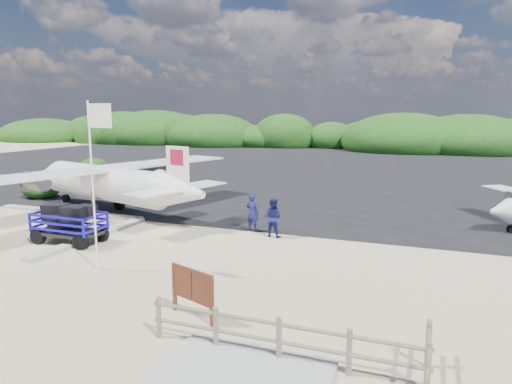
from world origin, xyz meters
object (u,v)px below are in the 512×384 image
crew_a (252,213)px  crew_b (273,217)px  signboard (193,318)px  aircraft_small (231,164)px  baggage_cart (71,243)px  flagpole (98,271)px

crew_a → crew_b: (1.15, -0.53, -0.01)m
signboard → crew_b: bearing=114.5°
crew_b → aircraft_small: crew_b is taller
baggage_cart → crew_b: bearing=27.3°
baggage_cart → flagpole: flagpole is taller
baggage_cart → crew_b: size_ratio=1.79×
baggage_cart → flagpole: 4.08m
signboard → crew_a: bearing=121.6°
flagpole → aircraft_small: size_ratio=0.90×
signboard → aircraft_small: bearing=132.6°
flagpole → signboard: size_ratio=3.42×
crew_a → baggage_cart: bearing=46.9°
aircraft_small → crew_b: bearing=86.3°
baggage_cart → crew_a: 7.80m
crew_b → crew_a: bearing=-21.5°
flagpole → crew_b: (4.17, 6.22, 0.86)m
crew_a → aircraft_small: bearing=-51.8°
baggage_cart → crew_a: size_ratio=1.76×
baggage_cart → flagpole: size_ratio=0.54×
baggage_cart → signboard: bearing=-28.4°
flagpole → crew_a: size_ratio=3.27×
baggage_cart → signboard: baggage_cart is taller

